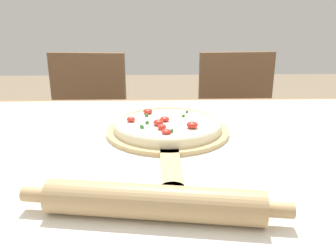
# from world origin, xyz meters

# --- Properties ---
(dining_table) EXTENTS (1.47, 0.96, 0.77)m
(dining_table) POSITION_xyz_m (0.00, 0.00, 0.67)
(dining_table) COLOR olive
(dining_table) RESTS_ON ground_plane
(towel_cloth) EXTENTS (1.39, 0.88, 0.00)m
(towel_cloth) POSITION_xyz_m (0.00, 0.00, 0.77)
(towel_cloth) COLOR silver
(towel_cloth) RESTS_ON dining_table
(pizza_peel) EXTENTS (0.34, 0.53, 0.01)m
(pizza_peel) POSITION_xyz_m (0.04, 0.07, 0.78)
(pizza_peel) COLOR tan
(pizza_peel) RESTS_ON towel_cloth
(pizza) EXTENTS (0.30, 0.30, 0.04)m
(pizza) POSITION_xyz_m (0.04, 0.09, 0.80)
(pizza) COLOR beige
(pizza) RESTS_ON pizza_peel
(rolling_pin) EXTENTS (0.46, 0.11, 0.06)m
(rolling_pin) POSITION_xyz_m (-0.00, -0.33, 0.81)
(rolling_pin) COLOR tan
(rolling_pin) RESTS_ON towel_cloth
(chair_left) EXTENTS (0.44, 0.44, 0.89)m
(chair_left) POSITION_xyz_m (-0.35, 0.84, 0.52)
(chair_left) COLOR brown
(chair_left) RESTS_ON ground_plane
(chair_right) EXTENTS (0.42, 0.42, 0.89)m
(chair_right) POSITION_xyz_m (0.41, 0.84, 0.52)
(chair_right) COLOR brown
(chair_right) RESTS_ON ground_plane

